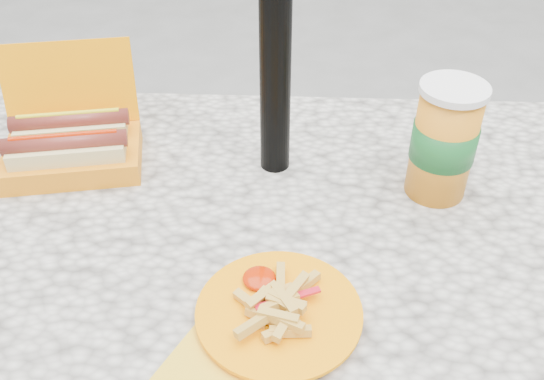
{
  "coord_description": "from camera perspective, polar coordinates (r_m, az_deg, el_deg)",
  "views": [
    {
      "loc": [
        0.04,
        -0.7,
        1.37
      ],
      "look_at": [
        0.0,
        0.02,
        0.8
      ],
      "focal_mm": 40.0,
      "sensor_mm": 36.0,
      "label": 1
    }
  ],
  "objects": [
    {
      "name": "picnic_table",
      "position": [
        1.01,
        -0.14,
        -7.95
      ],
      "size": [
        1.2,
        0.8,
        0.75
      ],
      "color": "beige",
      "rests_on": "ground"
    },
    {
      "name": "fries_plate",
      "position": [
        0.79,
        0.31,
        -11.7
      ],
      "size": [
        0.27,
        0.31,
        0.04
      ],
      "rotation": [
        0.0,
        0.0,
        -0.2
      ],
      "color": "gold",
      "rests_on": "picnic_table"
    },
    {
      "name": "hotdog_box",
      "position": [
        1.09,
        -18.35,
        4.15
      ],
      "size": [
        0.26,
        0.23,
        0.18
      ],
      "rotation": [
        0.0,
        0.0,
        0.19
      ],
      "color": "#FF9000",
      "rests_on": "picnic_table"
    },
    {
      "name": "soda_cup",
      "position": [
        0.98,
        15.87,
        4.46
      ],
      "size": [
        0.1,
        0.1,
        0.19
      ],
      "rotation": [
        0.0,
        0.0,
        -0.31
      ],
      "color": "orange",
      "rests_on": "picnic_table"
    }
  ]
}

